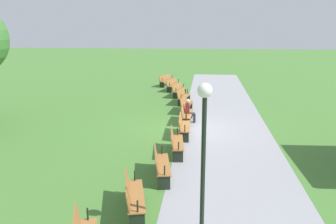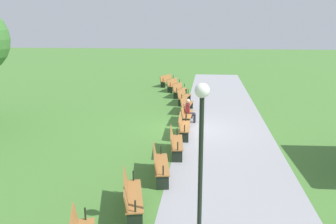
{
  "view_description": "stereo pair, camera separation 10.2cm",
  "coord_description": "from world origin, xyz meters",
  "px_view_note": "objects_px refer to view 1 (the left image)",
  "views": [
    {
      "loc": [
        16.33,
        0.83,
        4.75
      ],
      "look_at": [
        0.0,
        -0.88,
        0.8
      ],
      "focal_mm": 38.49,
      "sensor_mm": 36.0,
      "label": 1
    },
    {
      "loc": [
        16.32,
        0.93,
        4.75
      ],
      "look_at": [
        0.0,
        -0.88,
        0.8
      ],
      "focal_mm": 38.49,
      "sensor_mm": 36.0,
      "label": 2
    }
  ],
  "objects_px": {
    "bench_6": "(183,126)",
    "lamp_post": "(204,132)",
    "bench_4": "(186,104)",
    "bench_1": "(173,84)",
    "bench_7": "(176,142)",
    "bench_0": "(166,80)",
    "bench_2": "(179,90)",
    "bench_9": "(133,195)",
    "bench_8": "(160,163)",
    "bench_3": "(183,96)",
    "person_seated": "(189,110)",
    "bench_5": "(186,113)"
  },
  "relations": [
    {
      "from": "bench_0",
      "to": "bench_2",
      "type": "distance_m",
      "value": 4.55
    },
    {
      "from": "bench_2",
      "to": "bench_3",
      "type": "xyz_separation_m",
      "value": [
        2.23,
        0.44,
        0.0
      ]
    },
    {
      "from": "bench_6",
      "to": "bench_2",
      "type": "bearing_deg",
      "value": -176.25
    },
    {
      "from": "bench_1",
      "to": "bench_9",
      "type": "relative_size",
      "value": 1.0
    },
    {
      "from": "bench_0",
      "to": "bench_1",
      "type": "relative_size",
      "value": 0.99
    },
    {
      "from": "bench_0",
      "to": "bench_9",
      "type": "relative_size",
      "value": 0.99
    },
    {
      "from": "bench_6",
      "to": "lamp_post",
      "type": "xyz_separation_m",
      "value": [
        7.84,
        0.91,
        2.07
      ]
    },
    {
      "from": "bench_0",
      "to": "bench_5",
      "type": "bearing_deg",
      "value": 32.02
    },
    {
      "from": "bench_2",
      "to": "lamp_post",
      "type": "bearing_deg",
      "value": 19.31
    },
    {
      "from": "bench_7",
      "to": "person_seated",
      "type": "relative_size",
      "value": 1.62
    },
    {
      "from": "bench_3",
      "to": "bench_7",
      "type": "bearing_deg",
      "value": 11.31
    },
    {
      "from": "bench_1",
      "to": "bench_4",
      "type": "xyz_separation_m",
      "value": [
        6.68,
        1.33,
        0.0
      ]
    },
    {
      "from": "lamp_post",
      "to": "bench_9",
      "type": "bearing_deg",
      "value": -120.9
    },
    {
      "from": "bench_4",
      "to": "lamp_post",
      "type": "xyz_separation_m",
      "value": [
        12.38,
        1.06,
        2.07
      ]
    },
    {
      "from": "bench_4",
      "to": "person_seated",
      "type": "height_order",
      "value": "person_seated"
    },
    {
      "from": "bench_2",
      "to": "bench_8",
      "type": "distance_m",
      "value": 13.56
    },
    {
      "from": "bench_9",
      "to": "person_seated",
      "type": "xyz_separation_m",
      "value": [
        -9.12,
        1.04,
        0.16
      ]
    },
    {
      "from": "bench_6",
      "to": "person_seated",
      "type": "xyz_separation_m",
      "value": [
        -2.36,
        0.15,
        0.16
      ]
    },
    {
      "from": "bench_1",
      "to": "bench_7",
      "type": "relative_size",
      "value": 1.01
    },
    {
      "from": "bench_1",
      "to": "bench_8",
      "type": "bearing_deg",
      "value": 20.73
    },
    {
      "from": "bench_1",
      "to": "bench_5",
      "type": "relative_size",
      "value": 1.02
    },
    {
      "from": "bench_5",
      "to": "bench_7",
      "type": "bearing_deg",
      "value": 0.01
    },
    {
      "from": "bench_4",
      "to": "bench_6",
      "type": "relative_size",
      "value": 1.01
    },
    {
      "from": "bench_1",
      "to": "bench_8",
      "type": "xyz_separation_m",
      "value": [
        15.75,
        1.03,
        0.0
      ]
    },
    {
      "from": "bench_1",
      "to": "lamp_post",
      "type": "bearing_deg",
      "value": 24.13
    },
    {
      "from": "bench_1",
      "to": "bench_7",
      "type": "xyz_separation_m",
      "value": [
        13.5,
        1.33,
        0.0
      ]
    },
    {
      "from": "bench_7",
      "to": "lamp_post",
      "type": "relative_size",
      "value": 0.54
    },
    {
      "from": "bench_1",
      "to": "bench_0",
      "type": "bearing_deg",
      "value": -144.24
    },
    {
      "from": "bench_2",
      "to": "bench_4",
      "type": "distance_m",
      "value": 4.55
    },
    {
      "from": "bench_5",
      "to": "bench_3",
      "type": "bearing_deg",
      "value": -172.48
    },
    {
      "from": "bench_0",
      "to": "bench_4",
      "type": "xyz_separation_m",
      "value": [
        8.83,
        2.06,
        0.0
      ]
    },
    {
      "from": "bench_7",
      "to": "bench_8",
      "type": "height_order",
      "value": "same"
    },
    {
      "from": "bench_0",
      "to": "bench_3",
      "type": "xyz_separation_m",
      "value": [
        6.58,
        1.77,
        0.0
      ]
    },
    {
      "from": "bench_0",
      "to": "bench_6",
      "type": "height_order",
      "value": "same"
    },
    {
      "from": "person_seated",
      "to": "bench_6",
      "type": "bearing_deg",
      "value": -1.68
    },
    {
      "from": "bench_5",
      "to": "bench_9",
      "type": "xyz_separation_m",
      "value": [
        9.03,
        -0.89,
        0.0
      ]
    },
    {
      "from": "bench_2",
      "to": "bench_9",
      "type": "xyz_separation_m",
      "value": [
        15.79,
        0.0,
        0.0
      ]
    },
    {
      "from": "bench_0",
      "to": "bench_6",
      "type": "xyz_separation_m",
      "value": [
        13.38,
        2.21,
        0.0
      ]
    },
    {
      "from": "bench_2",
      "to": "lamp_post",
      "type": "xyz_separation_m",
      "value": [
        16.87,
        1.8,
        2.07
      ]
    },
    {
      "from": "bench_0",
      "to": "lamp_post",
      "type": "height_order",
      "value": "lamp_post"
    },
    {
      "from": "bench_7",
      "to": "bench_8",
      "type": "distance_m",
      "value": 2.27
    },
    {
      "from": "bench_8",
      "to": "bench_3",
      "type": "bearing_deg",
      "value": 170.57
    },
    {
      "from": "bench_3",
      "to": "bench_7",
      "type": "height_order",
      "value": "same"
    },
    {
      "from": "bench_0",
      "to": "bench_8",
      "type": "relative_size",
      "value": 1.0
    },
    {
      "from": "bench_2",
      "to": "lamp_post",
      "type": "relative_size",
      "value": 0.54
    },
    {
      "from": "bench_1",
      "to": "bench_2",
      "type": "distance_m",
      "value": 2.27
    },
    {
      "from": "bench_6",
      "to": "lamp_post",
      "type": "height_order",
      "value": "lamp_post"
    },
    {
      "from": "bench_2",
      "to": "lamp_post",
      "type": "height_order",
      "value": "lamp_post"
    },
    {
      "from": "bench_1",
      "to": "bench_6",
      "type": "bearing_deg",
      "value": 24.49
    },
    {
      "from": "bench_3",
      "to": "bench_9",
      "type": "xyz_separation_m",
      "value": [
        13.55,
        -0.44,
        0.0
      ]
    }
  ]
}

